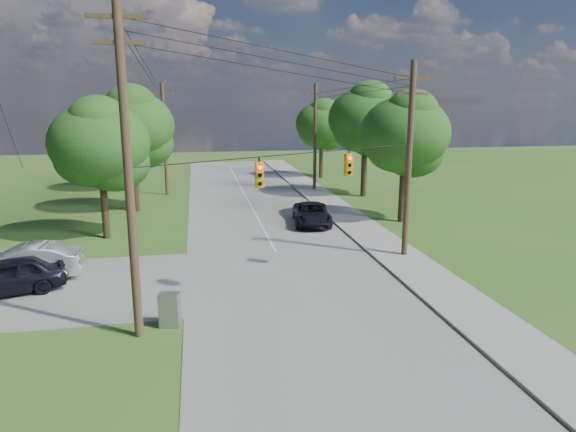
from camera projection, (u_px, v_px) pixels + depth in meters
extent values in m
plane|color=#365A1E|center=(265.00, 330.00, 19.31)|extent=(140.00, 140.00, 0.00)
cube|color=gray|center=(292.00, 282.00, 24.45)|extent=(10.00, 100.00, 0.03)
cube|color=#9B9891|center=(424.00, 273.00, 25.60)|extent=(2.60, 100.00, 0.12)
cylinder|color=brown|center=(128.00, 174.00, 17.58)|extent=(0.32, 0.32, 12.00)
cube|color=brown|center=(117.00, 16.00, 16.46)|extent=(2.00, 0.12, 0.14)
cube|color=brown|center=(119.00, 42.00, 16.63)|extent=(1.70, 0.12, 0.14)
cylinder|color=brown|center=(409.00, 162.00, 27.37)|extent=(0.32, 0.32, 10.50)
cube|color=brown|center=(413.00, 78.00, 26.42)|extent=(2.00, 0.12, 0.14)
cube|color=brown|center=(412.00, 94.00, 26.59)|extent=(1.70, 0.12, 0.14)
cylinder|color=brown|center=(315.00, 138.00, 48.55)|extent=(0.32, 0.32, 10.00)
cube|color=brown|center=(316.00, 93.00, 47.65)|extent=(2.00, 0.12, 0.14)
cylinder|color=brown|center=(165.00, 140.00, 46.15)|extent=(0.32, 0.32, 10.00)
cube|color=brown|center=(162.00, 93.00, 45.25)|extent=(2.00, 0.12, 0.14)
cylinder|color=black|center=(300.00, 54.00, 21.44)|extent=(13.52, 7.63, 1.53)
cylinder|color=black|center=(300.00, 64.00, 21.53)|extent=(13.52, 7.63, 1.53)
cylinder|color=black|center=(300.00, 74.00, 21.61)|extent=(13.52, 7.63, 1.53)
cylinder|color=black|center=(350.00, 88.00, 37.03)|extent=(0.03, 22.00, 0.53)
cylinder|color=black|center=(150.00, 73.00, 30.85)|extent=(0.43, 29.60, 2.03)
cylinder|color=black|center=(350.00, 94.00, 37.12)|extent=(0.03, 22.00, 0.53)
cylinder|color=black|center=(151.00, 79.00, 30.94)|extent=(0.43, 29.60, 2.03)
cylinder|color=black|center=(299.00, 154.00, 22.35)|extent=(13.52, 7.63, 0.04)
cube|color=#E9AC0D|center=(260.00, 175.00, 21.05)|extent=(0.32, 0.22, 1.05)
sphere|color=#FF0C05|center=(260.00, 167.00, 20.84)|extent=(0.17, 0.17, 0.17)
cube|color=#E9AC0D|center=(259.00, 174.00, 21.28)|extent=(0.32, 0.22, 1.05)
sphere|color=#FF0C05|center=(258.00, 165.00, 21.33)|extent=(0.17, 0.17, 0.17)
cube|color=#E9AC0D|center=(349.00, 165.00, 24.32)|extent=(0.32, 0.22, 1.05)
sphere|color=#FF0C05|center=(350.00, 158.00, 24.11)|extent=(0.17, 0.17, 0.17)
cube|color=#E9AC0D|center=(348.00, 164.00, 24.55)|extent=(0.32, 0.22, 1.05)
sphere|color=#FF0C05|center=(347.00, 157.00, 24.61)|extent=(0.17, 0.17, 0.17)
cylinder|color=#403220|center=(105.00, 214.00, 31.98)|extent=(0.45, 0.45, 3.15)
ellipsoid|color=#214C17|center=(100.00, 143.00, 31.02)|extent=(6.00, 6.00, 4.92)
cylinder|color=#403220|center=(136.00, 189.00, 39.80)|extent=(0.50, 0.50, 3.50)
ellipsoid|color=#214C17|center=(131.00, 126.00, 38.73)|extent=(6.40, 6.40, 5.25)
cylinder|color=#403220|center=(125.00, 173.00, 49.07)|extent=(0.48, 0.47, 3.32)
ellipsoid|color=#214C17|center=(122.00, 124.00, 48.06)|extent=(6.00, 6.00, 4.92)
cylinder|color=#403220|center=(402.00, 199.00, 36.38)|extent=(0.48, 0.48, 3.32)
ellipsoid|color=#214C17|center=(405.00, 133.00, 35.37)|extent=(6.20, 6.20, 5.08)
cylinder|color=#403220|center=(364.00, 176.00, 46.03)|extent=(0.52, 0.52, 3.67)
ellipsoid|color=#214C17|center=(366.00, 118.00, 44.91)|extent=(6.60, 6.60, 5.41)
cylinder|color=#403220|center=(321.00, 163.00, 57.43)|extent=(0.45, 0.45, 3.15)
ellipsoid|color=#214C17|center=(322.00, 124.00, 56.47)|extent=(5.80, 5.80, 4.76)
imported|color=black|center=(7.00, 276.00, 22.69)|extent=(5.19, 3.54, 1.64)
imported|color=#B6BABE|center=(25.00, 263.00, 24.54)|extent=(5.30, 2.21, 1.71)
imported|color=black|center=(312.00, 214.00, 35.65)|extent=(3.12, 5.56, 1.47)
cube|color=gray|center=(170.00, 310.00, 19.52)|extent=(0.84, 0.68, 1.35)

